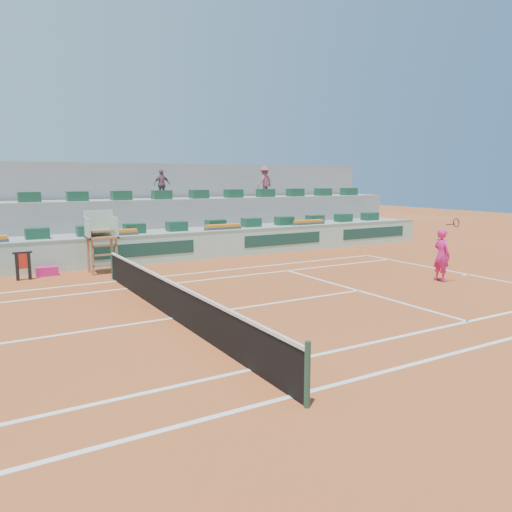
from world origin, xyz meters
The scene contains 16 objects.
ground centered at (0.00, 0.00, 0.00)m, with size 90.00×90.00×0.00m, color #9B451E.
seating_tier_lower centered at (0.00, 10.70, 0.60)m, with size 36.00×4.00×1.20m, color #979794.
seating_tier_upper centered at (0.00, 12.30, 1.30)m, with size 36.00×2.40×2.60m, color #979794.
stadium_back_wall centered at (0.00, 13.90, 2.20)m, with size 36.00×0.40×4.40m, color #979794.
player_bag centered at (-1.97, 7.83, 0.17)m, with size 0.77×0.34×0.34m, color #DA1C79.
spectator_mid centered at (4.06, 11.80, 3.33)m, with size 0.85×0.36×1.46m, color #704B5B.
spectator_right centered at (10.08, 11.94, 3.45)m, with size 1.09×0.63×1.69m, color #984C59.
court_lines centered at (0.00, 0.00, 0.01)m, with size 23.89×11.09×0.01m.
tennis_net centered at (0.00, 0.00, 0.53)m, with size 0.10×11.97×1.10m.
advertising_hoarding centered at (0.02, 8.50, 0.63)m, with size 36.00×0.34×1.26m.
umpire_chair centered at (0.00, 7.50, 1.54)m, with size 1.10×0.90×2.40m.
seat_row_lower centered at (0.00, 9.80, 1.42)m, with size 32.90×0.60×0.44m.
seat_row_upper centered at (0.00, 11.70, 2.82)m, with size 32.90×0.60×0.44m.
flower_planters centered at (-1.50, 9.00, 1.33)m, with size 26.80×0.36×0.28m.
towel_rack centered at (-2.80, 7.40, 0.60)m, with size 0.65×0.11×1.03m.
tennis_player centered at (9.97, -0.30, 0.94)m, with size 0.51×0.92×2.28m.
Camera 1 is at (-4.49, -11.99, 3.62)m, focal length 35.00 mm.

